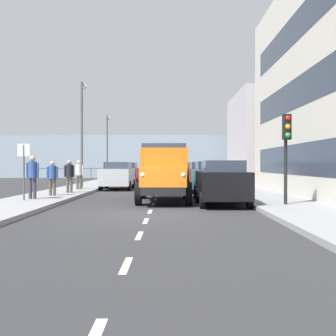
# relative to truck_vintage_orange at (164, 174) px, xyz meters

# --- Properties ---
(ground_plane) EXTENTS (80.00, 80.00, 0.00)m
(ground_plane) POSITION_rel_truck_vintage_orange_xyz_m (0.41, -6.56, -1.18)
(ground_plane) COLOR #2D2D30
(sidewalk_left) EXTENTS (2.76, 44.73, 0.15)m
(sidewalk_left) POSITION_rel_truck_vintage_orange_xyz_m (-4.57, -6.56, -1.10)
(sidewalk_left) COLOR gray
(sidewalk_left) RESTS_ON ground_plane
(sidewalk_right) EXTENTS (2.76, 44.73, 0.15)m
(sidewalk_right) POSITION_rel_truck_vintage_orange_xyz_m (5.39, -6.56, -1.10)
(sidewalk_right) COLOR gray
(sidewalk_right) RESTS_ON ground_plane
(road_centreline_markings) EXTENTS (0.12, 40.92, 0.01)m
(road_centreline_markings) POSITION_rel_truck_vintage_orange_xyz_m (0.41, -5.85, -1.17)
(road_centreline_markings) COLOR silver
(road_centreline_markings) RESTS_ON ground_plane
(building_far_block) EXTENTS (8.57, 10.42, 7.75)m
(building_far_block) POSITION_rel_truck_vintage_orange_xyz_m (-10.24, -19.83, 2.69)
(building_far_block) COLOR #B7B2B7
(building_far_block) RESTS_ON ground_plane
(sea_horizon) EXTENTS (80.00, 0.80, 5.00)m
(sea_horizon) POSITION_rel_truck_vintage_orange_xyz_m (0.41, -31.92, 1.32)
(sea_horizon) COLOR #8C9EAD
(sea_horizon) RESTS_ON ground_plane
(seawall_railing) EXTENTS (28.08, 0.08, 1.20)m
(seawall_railing) POSITION_rel_truck_vintage_orange_xyz_m (0.41, -28.32, -0.26)
(seawall_railing) COLOR #4C5156
(seawall_railing) RESTS_ON ground_plane
(truck_vintage_orange) EXTENTS (2.17, 5.64, 2.43)m
(truck_vintage_orange) POSITION_rel_truck_vintage_orange_xyz_m (0.00, 0.00, 0.00)
(truck_vintage_orange) COLOR black
(truck_vintage_orange) RESTS_ON ground_plane
(car_black_kerbside_near) EXTENTS (1.86, 3.84, 1.72)m
(car_black_kerbside_near) POSITION_rel_truck_vintage_orange_xyz_m (-2.24, 1.34, -0.28)
(car_black_kerbside_near) COLOR black
(car_black_kerbside_near) RESTS_ON ground_plane
(car_teal_kerbside_1) EXTENTS (1.79, 4.58, 1.72)m
(car_teal_kerbside_1) POSITION_rel_truck_vintage_orange_xyz_m (-2.24, -3.41, -0.28)
(car_teal_kerbside_1) COLOR #1E6670
(car_teal_kerbside_1) RESTS_ON ground_plane
(car_maroon_kerbside_2) EXTENTS (1.77, 4.53, 1.72)m
(car_maroon_kerbside_2) POSITION_rel_truck_vintage_orange_xyz_m (-2.24, -9.42, -0.28)
(car_maroon_kerbside_2) COLOR maroon
(car_maroon_kerbside_2) RESTS_ON ground_plane
(car_white_kerbside_3) EXTENTS (1.79, 4.48, 1.72)m
(car_white_kerbside_3) POSITION_rel_truck_vintage_orange_xyz_m (-2.24, -15.52, -0.28)
(car_white_kerbside_3) COLOR white
(car_white_kerbside_3) RESTS_ON ground_plane
(car_silver_oppositeside_0) EXTENTS (1.90, 4.31, 1.72)m
(car_silver_oppositeside_0) POSITION_rel_truck_vintage_orange_xyz_m (3.07, -9.03, -0.28)
(car_silver_oppositeside_0) COLOR #B7BABF
(car_silver_oppositeside_0) RESTS_ON ground_plane
(car_red_oppositeside_1) EXTENTS (1.81, 3.90, 1.72)m
(car_red_oppositeside_1) POSITION_rel_truck_vintage_orange_xyz_m (3.07, -14.46, -0.28)
(car_red_oppositeside_1) COLOR #B21E1E
(car_red_oppositeside_1) RESTS_ON ground_plane
(pedestrian_couple_b) EXTENTS (0.53, 0.34, 1.79)m
(pedestrian_couple_b) POSITION_rel_truck_vintage_orange_xyz_m (5.46, 0.05, 0.03)
(pedestrian_couple_b) COLOR #383342
(pedestrian_couple_b) RESTS_ON sidewalk_right
(pedestrian_near_railing) EXTENTS (0.53, 0.34, 1.58)m
(pedestrian_near_railing) POSITION_rel_truck_vintage_orange_xyz_m (5.16, -1.80, -0.10)
(pedestrian_near_railing) COLOR #4C473D
(pedestrian_near_railing) RESTS_ON sidewalk_right
(pedestrian_in_dark_coat) EXTENTS (0.53, 0.34, 1.65)m
(pedestrian_in_dark_coat) POSITION_rel_truck_vintage_orange_xyz_m (4.84, -3.73, -0.06)
(pedestrian_in_dark_coat) COLOR #4C473D
(pedestrian_in_dark_coat) RESTS_ON sidewalk_right
(pedestrian_with_bag) EXTENTS (0.53, 0.34, 1.66)m
(pedestrian_with_bag) POSITION_rel_truck_vintage_orange_xyz_m (4.99, -6.66, -0.05)
(pedestrian_with_bag) COLOR #4C473D
(pedestrian_with_bag) RESTS_ON sidewalk_right
(traffic_light_near) EXTENTS (0.28, 0.41, 3.20)m
(traffic_light_near) POSITION_rel_truck_vintage_orange_xyz_m (-4.38, 2.53, 1.29)
(traffic_light_near) COLOR black
(traffic_light_near) RESTS_ON sidewalk_left
(lamp_post_promenade) EXTENTS (0.32, 1.14, 6.50)m
(lamp_post_promenade) POSITION_rel_truck_vintage_orange_xyz_m (5.21, -8.57, 2.84)
(lamp_post_promenade) COLOR #59595B
(lamp_post_promenade) RESTS_ON sidewalk_right
(lamp_post_far) EXTENTS (0.32, 1.14, 5.87)m
(lamp_post_far) POSITION_rel_truck_vintage_orange_xyz_m (5.55, -21.18, 2.51)
(lamp_post_far) COLOR #59595B
(lamp_post_far) RESTS_ON sidewalk_right
(street_sign) EXTENTS (0.50, 0.07, 2.25)m
(street_sign) POSITION_rel_truck_vintage_orange_xyz_m (5.57, 0.77, 0.50)
(street_sign) COLOR #4C4C4C
(street_sign) RESTS_ON sidewalk_right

